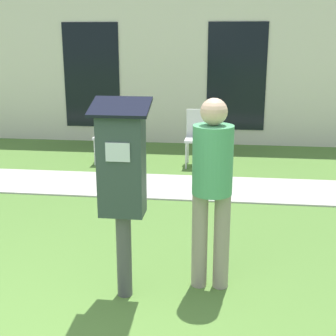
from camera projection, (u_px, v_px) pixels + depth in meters
sidewalk at (136, 185)px, 6.59m from camera, size 12.00×1.10×0.02m
building_facade at (164, 60)px, 8.99m from camera, size 10.00×0.26×3.20m
parking_meter at (122, 175)px, 3.54m from camera, size 0.44×0.31×1.59m
person_standing at (212, 180)px, 3.70m from camera, size 0.32×0.32×1.58m
outdoor_chair_left at (110, 130)px, 7.77m from camera, size 0.44×0.44×0.90m
outdoor_chair_middle at (199, 133)px, 7.56m from camera, size 0.44×0.44×0.90m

